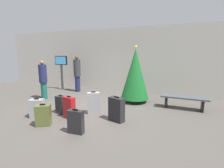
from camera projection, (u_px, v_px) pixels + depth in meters
name	position (u px, v px, depth m)	size (l,w,h in m)	color
ground_plane	(86.00, 110.00, 6.11)	(16.00, 16.00, 0.00)	#514C47
back_wall	(121.00, 60.00, 9.00)	(16.00, 0.20, 3.35)	beige
holiday_tree	(135.00, 74.00, 6.91)	(1.18, 1.18, 2.36)	#4C3319
flight_info_kiosk	(61.00, 67.00, 9.24)	(0.71, 0.19, 1.89)	#333338
waiting_bench	(184.00, 100.00, 6.12)	(1.65, 0.44, 0.48)	#4C5159
traveller_0	(43.00, 79.00, 7.38)	(0.48, 0.48, 1.74)	#19594C
traveller_1	(77.00, 73.00, 8.80)	(0.51, 0.51, 1.92)	#1E234C
suitcase_0	(94.00, 103.00, 5.67)	(0.45, 0.36, 0.78)	#9EA0A5
suitcase_1	(116.00, 109.00, 5.05)	(0.54, 0.38, 0.78)	#232326
suitcase_2	(76.00, 122.00, 4.28)	(0.43, 0.21, 0.66)	#232326
suitcase_3	(43.00, 115.00, 4.75)	(0.49, 0.45, 0.65)	#59602D
suitcase_4	(69.00, 108.00, 5.25)	(0.43, 0.27, 0.74)	#B2191E
suitcase_5	(37.00, 108.00, 5.36)	(0.50, 0.42, 0.64)	#9EA0A5
suitcase_6	(61.00, 105.00, 5.70)	(0.35, 0.26, 0.65)	#232326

